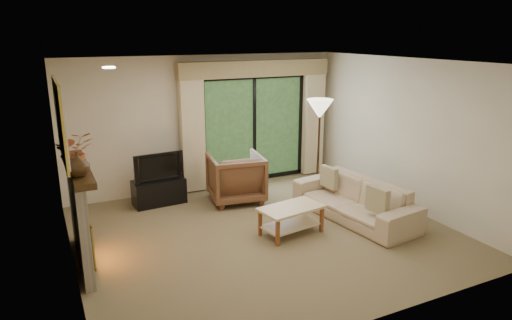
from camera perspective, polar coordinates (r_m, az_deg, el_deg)
name	(u,v)px	position (r m, az deg, el deg)	size (l,w,h in m)	color
floor	(264,233)	(7.17, 1.06, -9.08)	(5.50, 5.50, 0.00)	#746344
ceiling	(265,62)	(6.53, 1.18, 12.13)	(5.50, 5.50, 0.00)	silver
wall_back	(207,123)	(8.98, -6.17, 4.64)	(5.00, 5.00, 0.00)	beige
wall_front	(378,208)	(4.75, 15.01, -5.87)	(5.00, 5.00, 0.00)	beige
wall_left	(65,177)	(6.05, -22.79, -1.93)	(5.00, 5.00, 0.00)	beige
wall_right	(406,134)	(8.32, 18.27, 3.06)	(5.00, 5.00, 0.00)	beige
fireplace	(79,216)	(6.44, -21.27, -6.54)	(0.24, 1.70, 1.37)	gray
mirror	(61,121)	(6.10, -23.23, 4.46)	(0.07, 1.45, 1.02)	gold
sliding_door	(254,129)	(9.35, -0.25, 3.92)	(2.26, 0.10, 2.16)	black
curtain_left	(192,131)	(8.74, -7.95, 3.60)	(0.45, 0.18, 2.35)	beige
curtain_right	(313,120)	(9.89, 7.12, 5.03)	(0.45, 0.18, 2.35)	beige
cornice	(256,69)	(9.10, -0.01, 11.36)	(3.20, 0.24, 0.32)	#998557
media_console	(159,192)	(8.43, -12.02, -3.90)	(0.92, 0.41, 0.46)	black
tv	(158,166)	(8.28, -12.21, -0.74)	(0.89, 0.12, 0.51)	black
armchair	(236,178)	(8.35, -2.55, -2.22)	(0.94, 0.97, 0.88)	brown
sofa	(354,200)	(7.76, 12.18, -4.88)	(2.22, 0.87, 0.65)	tan
pillow_near	(377,200)	(7.18, 14.94, -4.85)	(0.10, 0.40, 0.40)	#513F21
pillow_far	(329,177)	(8.13, 9.09, -2.13)	(0.10, 0.37, 0.37)	#513F21
coffee_table	(291,220)	(7.08, 4.41, -7.51)	(0.98, 0.54, 0.44)	beige
floor_lamp	(318,148)	(8.62, 7.80, 1.50)	(0.49, 0.49, 1.83)	#FFF3CB
vase	(77,164)	(5.72, -21.43, -0.50)	(0.28, 0.28, 0.29)	#382511
branches	(74,151)	(5.95, -21.75, 1.03)	(0.44, 0.38, 0.49)	#BC5D31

